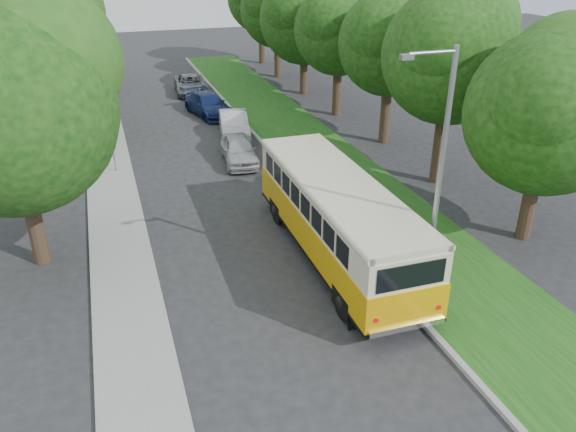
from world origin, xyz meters
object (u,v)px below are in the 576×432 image
object	(u,v)px
lamppost_near	(437,175)
car_white	(234,125)
car_blue	(208,105)
car_grey	(190,84)
lamppost_far	(97,73)
car_silver	(239,150)
vintage_bus	(337,220)

from	to	relation	value
lamppost_near	car_white	bearing A→B (deg)	95.58
car_blue	car_grey	world-z (taller)	car_blue
lamppost_far	lamppost_near	bearing A→B (deg)	-64.29
car_silver	car_blue	bearing A→B (deg)	94.39
car_blue	car_grey	distance (m)	6.17
lamppost_far	car_silver	xyz separation A→B (m)	(6.38, -4.55, -3.42)
vintage_bus	car_silver	bearing A→B (deg)	95.47
lamppost_near	lamppost_far	xyz separation A→B (m)	(-8.91, 18.50, -0.25)
car_white	car_silver	bearing A→B (deg)	-91.34
lamppost_far	car_grey	world-z (taller)	lamppost_far
vintage_bus	car_white	bearing A→B (deg)	91.11
car_blue	vintage_bus	bearing A→B (deg)	-100.58
lamppost_far	vintage_bus	world-z (taller)	lamppost_far
lamppost_far	car_blue	distance (m)	8.74
lamppost_near	car_grey	world-z (taller)	lamppost_near
lamppost_near	vintage_bus	xyz separation A→B (m)	(-1.59, 3.38, -2.82)
car_silver	car_blue	size ratio (longest dim) A/B	0.85
lamppost_far	vintage_bus	xyz separation A→B (m)	(7.32, -15.12, -2.57)
car_white	car_grey	distance (m)	11.13
vintage_bus	car_white	xyz separation A→B (m)	(-0.19, 14.76, -0.82)
vintage_bus	car_white	world-z (taller)	vintage_bus
car_grey	car_silver	bearing A→B (deg)	-85.31
lamppost_near	car_grey	distance (m)	29.59
lamppost_near	car_white	world-z (taller)	lamppost_near
car_grey	lamppost_near	bearing A→B (deg)	-80.21
car_silver	car_white	world-z (taller)	car_white
car_silver	car_blue	xyz separation A→B (m)	(0.23, 9.13, -0.00)
car_blue	car_grey	xyz separation A→B (m)	(-0.13, 6.17, -0.03)
car_white	car_grey	world-z (taller)	car_white
car_silver	car_blue	distance (m)	9.14
car_silver	car_white	distance (m)	4.26
car_white	lamppost_far	bearing A→B (deg)	-174.03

